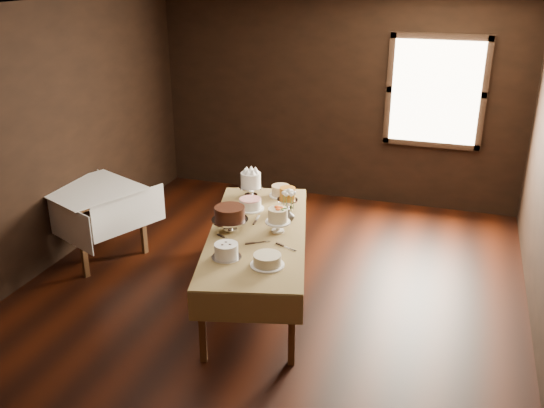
{
  "coord_description": "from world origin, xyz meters",
  "views": [
    {
      "loc": [
        1.68,
        -4.91,
        3.13
      ],
      "look_at": [
        0.0,
        0.2,
        0.95
      ],
      "focal_mm": 39.28,
      "sensor_mm": 36.0,
      "label": 1
    }
  ],
  "objects_px": {
    "cake_lattice": "(250,205)",
    "cake_caramel": "(287,200)",
    "display_table": "(258,236)",
    "flower_vase": "(289,215)",
    "cake_speckled": "(281,191)",
    "cake_meringue": "(251,185)",
    "cake_chocolate": "(230,219)",
    "cake_server_a": "(262,242)",
    "cake_cream": "(267,260)",
    "cake_swirl": "(226,251)",
    "cake_server_c": "(257,218)",
    "cake_flowers": "(278,221)",
    "cake_server_d": "(282,221)",
    "side_table": "(91,197)",
    "cake_server_b": "(290,249)",
    "cake_server_e": "(229,240)"
  },
  "relations": [
    {
      "from": "display_table",
      "to": "cake_lattice",
      "type": "relative_size",
      "value": 8.66
    },
    {
      "from": "cake_lattice",
      "to": "cake_chocolate",
      "type": "relative_size",
      "value": 0.7
    },
    {
      "from": "cake_caramel",
      "to": "cake_swirl",
      "type": "bearing_deg",
      "value": -98.44
    },
    {
      "from": "cake_cream",
      "to": "cake_server_c",
      "type": "distance_m",
      "value": 1.02
    },
    {
      "from": "cake_chocolate",
      "to": "cake_flowers",
      "type": "relative_size",
      "value": 1.63
    },
    {
      "from": "cake_speckled",
      "to": "cake_caramel",
      "type": "relative_size",
      "value": 1.12
    },
    {
      "from": "cake_server_a",
      "to": "display_table",
      "type": "bearing_deg",
      "value": 85.64
    },
    {
      "from": "cake_flowers",
      "to": "cake_cream",
      "type": "height_order",
      "value": "cake_flowers"
    },
    {
      "from": "cake_chocolate",
      "to": "side_table",
      "type": "bearing_deg",
      "value": 168.24
    },
    {
      "from": "cake_server_b",
      "to": "cake_server_e",
      "type": "bearing_deg",
      "value": -156.42
    },
    {
      "from": "cake_server_b",
      "to": "cake_server_c",
      "type": "xyz_separation_m",
      "value": [
        -0.51,
        0.56,
        0.0
      ]
    },
    {
      "from": "cake_server_a",
      "to": "cake_server_e",
      "type": "height_order",
      "value": "same"
    },
    {
      "from": "cake_chocolate",
      "to": "flower_vase",
      "type": "relative_size",
      "value": 3.34
    },
    {
      "from": "cake_swirl",
      "to": "cake_server_b",
      "type": "xyz_separation_m",
      "value": [
        0.48,
        0.34,
        -0.06
      ]
    },
    {
      "from": "side_table",
      "to": "cake_server_c",
      "type": "xyz_separation_m",
      "value": [
        1.98,
        -0.03,
        0.02
      ]
    },
    {
      "from": "cake_server_a",
      "to": "cake_server_d",
      "type": "distance_m",
      "value": 0.51
    },
    {
      "from": "cake_flowers",
      "to": "flower_vase",
      "type": "bearing_deg",
      "value": 84.79
    },
    {
      "from": "cake_speckled",
      "to": "cake_caramel",
      "type": "distance_m",
      "value": 0.4
    },
    {
      "from": "cake_lattice",
      "to": "cake_caramel",
      "type": "height_order",
      "value": "cake_caramel"
    },
    {
      "from": "side_table",
      "to": "cake_chocolate",
      "type": "relative_size",
      "value": 3.06
    },
    {
      "from": "side_table",
      "to": "cake_swirl",
      "type": "height_order",
      "value": "cake_swirl"
    },
    {
      "from": "cake_lattice",
      "to": "cake_cream",
      "type": "bearing_deg",
      "value": -63.24
    },
    {
      "from": "cake_meringue",
      "to": "cake_chocolate",
      "type": "height_order",
      "value": "cake_meringue"
    },
    {
      "from": "display_table",
      "to": "cake_swirl",
      "type": "bearing_deg",
      "value": -96.16
    },
    {
      "from": "cake_lattice",
      "to": "flower_vase",
      "type": "relative_size",
      "value": 2.35
    },
    {
      "from": "side_table",
      "to": "cake_caramel",
      "type": "height_order",
      "value": "cake_caramel"
    },
    {
      "from": "cake_swirl",
      "to": "cake_server_c",
      "type": "bearing_deg",
      "value": 92.14
    },
    {
      "from": "cake_meringue",
      "to": "cake_cream",
      "type": "height_order",
      "value": "cake_meringue"
    },
    {
      "from": "display_table",
      "to": "cake_server_c",
      "type": "bearing_deg",
      "value": 109.81
    },
    {
      "from": "cake_server_b",
      "to": "cake_chocolate",
      "type": "bearing_deg",
      "value": -173.85
    },
    {
      "from": "side_table",
      "to": "cake_speckled",
      "type": "relative_size",
      "value": 4.42
    },
    {
      "from": "cake_speckled",
      "to": "cake_caramel",
      "type": "xyz_separation_m",
      "value": [
        0.18,
        -0.35,
        0.05
      ]
    },
    {
      "from": "cake_server_c",
      "to": "cake_cream",
      "type": "bearing_deg",
      "value": -161.27
    },
    {
      "from": "cake_meringue",
      "to": "cake_speckled",
      "type": "xyz_separation_m",
      "value": [
        0.31,
        0.11,
        -0.07
      ]
    },
    {
      "from": "cake_meringue",
      "to": "cake_swirl",
      "type": "height_order",
      "value": "cake_meringue"
    },
    {
      "from": "cake_meringue",
      "to": "side_table",
      "type": "bearing_deg",
      "value": -162.21
    },
    {
      "from": "cake_server_c",
      "to": "cake_lattice",
      "type": "bearing_deg",
      "value": 30.5
    },
    {
      "from": "side_table",
      "to": "cake_speckled",
      "type": "xyz_separation_m",
      "value": [
        2.02,
        0.65,
        0.07
      ]
    },
    {
      "from": "cake_server_a",
      "to": "cake_server_d",
      "type": "height_order",
      "value": "same"
    },
    {
      "from": "cake_lattice",
      "to": "cake_server_a",
      "type": "xyz_separation_m",
      "value": [
        0.39,
        -0.72,
        -0.05
      ]
    },
    {
      "from": "cake_speckled",
      "to": "cake_server_d",
      "type": "bearing_deg",
      "value": -71.69
    },
    {
      "from": "cake_flowers",
      "to": "cake_swirl",
      "type": "bearing_deg",
      "value": -111.27
    },
    {
      "from": "cake_swirl",
      "to": "flower_vase",
      "type": "bearing_deg",
      "value": 73.17
    },
    {
      "from": "cake_lattice",
      "to": "cake_cream",
      "type": "distance_m",
      "value": 1.28
    },
    {
      "from": "cake_speckled",
      "to": "flower_vase",
      "type": "bearing_deg",
      "value": -65.97
    },
    {
      "from": "cake_swirl",
      "to": "flower_vase",
      "type": "distance_m",
      "value": 0.99
    },
    {
      "from": "flower_vase",
      "to": "cake_flowers",
      "type": "bearing_deg",
      "value": -95.21
    },
    {
      "from": "display_table",
      "to": "flower_vase",
      "type": "relative_size",
      "value": 20.32
    },
    {
      "from": "cake_server_a",
      "to": "cake_swirl",
      "type": "bearing_deg",
      "value": -150.23
    },
    {
      "from": "cake_server_c",
      "to": "cake_server_d",
      "type": "distance_m",
      "value": 0.26
    }
  ]
}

